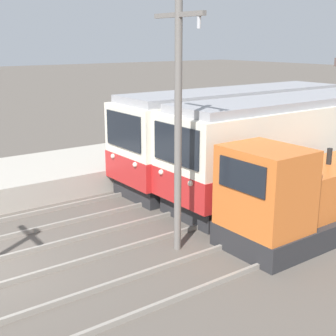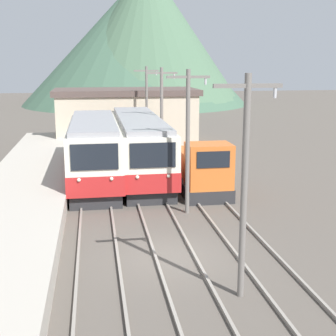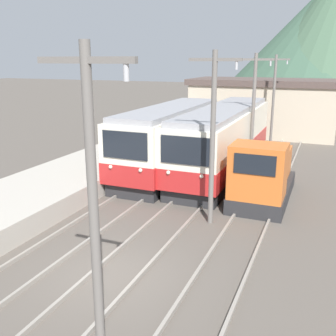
% 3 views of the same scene
% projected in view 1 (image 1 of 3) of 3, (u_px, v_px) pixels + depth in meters
% --- Properties ---
extents(track_right, '(1.54, 60.00, 0.14)m').
position_uv_depth(track_right, '(21.00, 335.00, 9.36)').
color(track_right, gray).
rests_on(track_right, ground).
extents(commuter_train_left, '(2.84, 11.15, 3.83)m').
position_uv_depth(commuter_train_left, '(235.00, 138.00, 19.95)').
color(commuter_train_left, '#28282B').
rests_on(commuter_train_left, ground).
extents(commuter_train_center, '(2.84, 13.66, 3.76)m').
position_uv_depth(commuter_train_center, '(311.00, 145.00, 18.62)').
color(commuter_train_center, '#28282B').
rests_on(commuter_train_center, ground).
extents(shunting_locomotive, '(2.40, 5.70, 3.00)m').
position_uv_depth(shunting_locomotive, '(301.00, 199.00, 13.94)').
color(shunting_locomotive, '#28282B').
rests_on(shunting_locomotive, ground).
extents(catenary_mast_mid, '(2.00, 0.20, 6.76)m').
position_uv_depth(catenary_mast_mid, '(178.00, 121.00, 12.46)').
color(catenary_mast_mid, slate).
rests_on(catenary_mast_mid, ground).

